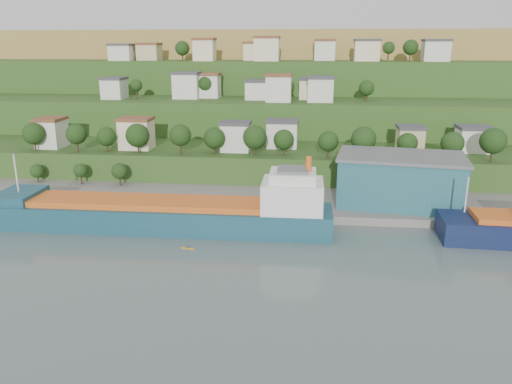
# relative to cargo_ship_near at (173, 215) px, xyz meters

# --- Properties ---
(ground) EXTENTS (500.00, 500.00, 0.00)m
(ground) POSITION_rel_cargo_ship_near_xyz_m (13.42, -8.35, -3.22)
(ground) COLOR #485855
(ground) RESTS_ON ground
(quay) EXTENTS (220.00, 26.00, 4.00)m
(quay) POSITION_rel_cargo_ship_near_xyz_m (33.42, 19.65, -3.22)
(quay) COLOR slate
(quay) RESTS_ON ground
(pebble_beach) EXTENTS (40.00, 18.00, 2.40)m
(pebble_beach) POSITION_rel_cargo_ship_near_xyz_m (-41.58, 13.65, -3.22)
(pebble_beach) COLOR slate
(pebble_beach) RESTS_ON ground
(hillside) EXTENTS (360.00, 211.03, 96.00)m
(hillside) POSITION_rel_cargo_ship_near_xyz_m (13.42, 160.34, -3.13)
(hillside) COLOR #284719
(hillside) RESTS_ON ground
(cargo_ship_near) EXTENTS (78.42, 13.01, 20.14)m
(cargo_ship_near) POSITION_rel_cargo_ship_near_xyz_m (0.00, 0.00, 0.00)
(cargo_ship_near) COLOR #143E4B
(cargo_ship_near) RESTS_ON ground
(warehouse) EXTENTS (33.32, 23.09, 12.80)m
(warehouse) POSITION_rel_cargo_ship_near_xyz_m (54.00, 18.94, 5.22)
(warehouse) COLOR #215B64
(warehouse) RESTS_ON quay
(caravan) EXTENTS (5.60, 2.89, 2.50)m
(caravan) POSITION_rel_cargo_ship_near_xyz_m (-42.68, 16.08, -0.76)
(caravan) COLOR silver
(caravan) RESTS_ON pebble_beach
(dinghy) EXTENTS (4.62, 3.21, 0.87)m
(dinghy) POSITION_rel_cargo_ship_near_xyz_m (-30.63, 11.37, -1.58)
(dinghy) COLOR silver
(dinghy) RESTS_ON pebble_beach
(kayak_orange) EXTENTS (3.65, 1.00, 0.90)m
(kayak_orange) POSITION_rel_cargo_ship_near_xyz_m (-6.09, -5.47, -2.95)
(kayak_orange) COLOR orange
(kayak_orange) RESTS_ON ground
(kayak_yellow) EXTENTS (2.94, 1.05, 0.73)m
(kayak_yellow) POSITION_rel_cargo_ship_near_xyz_m (6.31, -11.56, -3.00)
(kayak_yellow) COLOR #C38C16
(kayak_yellow) RESTS_ON ground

